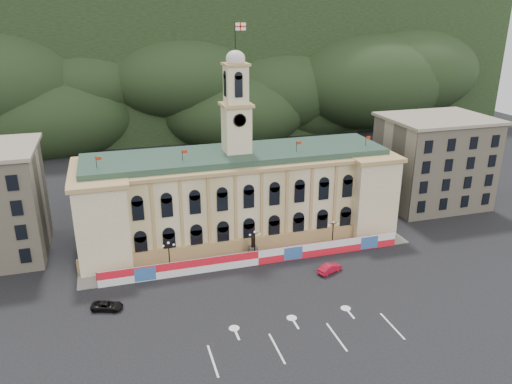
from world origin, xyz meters
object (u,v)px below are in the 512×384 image
object	(u,v)px
black_suv	(107,306)
statue	(253,250)
lamp_center	(255,242)
red_sedan	(330,268)

from	to	relation	value
black_suv	statue	bearing A→B (deg)	-50.34
statue	lamp_center	size ratio (longest dim) A/B	0.72
red_sedan	statue	bearing A→B (deg)	26.95
lamp_center	black_suv	size ratio (longest dim) A/B	1.09
black_suv	red_sedan	bearing A→B (deg)	-70.54
red_sedan	black_suv	bearing A→B (deg)	68.60
lamp_center	black_suv	distance (m)	25.27
statue	black_suv	distance (m)	25.50
lamp_center	black_suv	bearing A→B (deg)	-160.67
lamp_center	red_sedan	bearing A→B (deg)	-36.94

